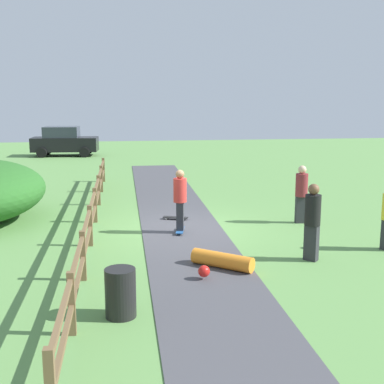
{
  "coord_description": "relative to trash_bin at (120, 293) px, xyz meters",
  "views": [
    {
      "loc": [
        -1.69,
        -14.55,
        3.95
      ],
      "look_at": [
        0.39,
        0.72,
        1.0
      ],
      "focal_mm": 47.64,
      "sensor_mm": 36.0,
      "label": 1
    }
  ],
  "objects": [
    {
      "name": "ground_plane",
      "position": [
        1.8,
        5.82,
        -0.45
      ],
      "size": [
        60.0,
        60.0,
        0.0
      ],
      "primitive_type": "plane",
      "color": "#60934C"
    },
    {
      "name": "asphalt_path",
      "position": [
        1.8,
        5.82,
        -0.44
      ],
      "size": [
        2.4,
        28.0,
        0.02
      ],
      "primitive_type": "cube",
      "color": "#47474C",
      "rests_on": "ground_plane"
    },
    {
      "name": "wooden_fence",
      "position": [
        -0.8,
        5.82,
        0.22
      ],
      "size": [
        0.12,
        18.12,
        1.1
      ],
      "color": "brown",
      "rests_on": "ground_plane"
    },
    {
      "name": "trash_bin",
      "position": [
        0.0,
        0.0,
        0.0
      ],
      "size": [
        0.56,
        0.56,
        0.9
      ],
      "primitive_type": "cylinder",
      "color": "black",
      "rests_on": "ground_plane"
    },
    {
      "name": "skater_riding",
      "position": [
        1.7,
        5.47,
        0.6
      ],
      "size": [
        0.45,
        0.82,
        1.84
      ],
      "color": "#265999",
      "rests_on": "asphalt_path"
    },
    {
      "name": "skater_fallen",
      "position": [
        2.27,
        2.23,
        -0.25
      ],
      "size": [
        1.39,
        1.41,
        0.36
      ],
      "color": "orange",
      "rests_on": "asphalt_path"
    },
    {
      "name": "skateboard_loose",
      "position": [
        1.72,
        7.04,
        -0.36
      ],
      "size": [
        0.82,
        0.46,
        0.08
      ],
      "color": "black",
      "rests_on": "asphalt_path"
    },
    {
      "name": "bystander_maroon",
      "position": [
        5.57,
        6.18,
        0.55
      ],
      "size": [
        0.4,
        0.4,
        1.81
      ],
      "color": "#2D2D33",
      "rests_on": "ground_plane"
    },
    {
      "name": "bystander_black",
      "position": [
        4.56,
        2.6,
        0.6
      ],
      "size": [
        0.54,
        0.54,
        1.88
      ],
      "color": "#2D2D33",
      "rests_on": "ground_plane"
    },
    {
      "name": "parked_car_black",
      "position": [
        -3.68,
        25.38,
        0.51
      ],
      "size": [
        4.3,
        2.2,
        1.92
      ],
      "color": "black",
      "rests_on": "ground_plane"
    }
  ]
}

